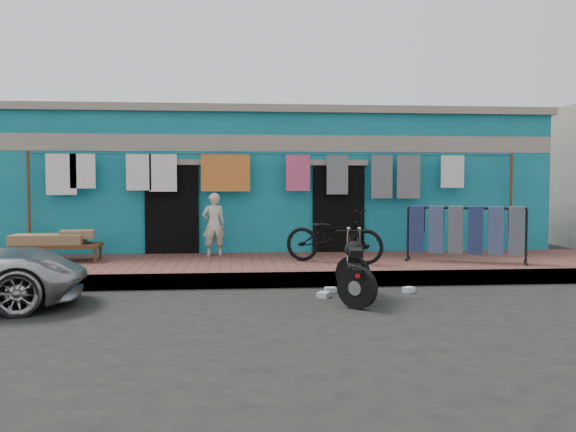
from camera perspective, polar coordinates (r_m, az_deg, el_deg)
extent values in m
plane|color=black|center=(8.54, 1.21, -8.44)|extent=(80.00, 80.00, 0.00)
cube|color=brown|center=(11.46, -0.45, -4.86)|extent=(28.00, 3.00, 0.25)
cube|color=gray|center=(10.03, 0.23, -5.99)|extent=(28.00, 0.10, 0.25)
cube|color=#127083|center=(15.34, -1.67, 2.65)|extent=(12.00, 5.00, 3.20)
cube|color=#9E9384|center=(12.94, -1.02, 6.80)|extent=(12.00, 0.14, 0.35)
cube|color=#9E9384|center=(15.42, -1.68, 8.91)|extent=(12.20, 5.20, 0.16)
cube|color=black|center=(12.87, -10.80, 0.09)|extent=(1.10, 0.10, 2.10)
cube|color=black|center=(13.00, 4.74, 0.16)|extent=(1.10, 0.10, 2.10)
cylinder|color=brown|center=(13.22, -23.08, 1.06)|extent=(0.06, 0.06, 2.10)
cylinder|color=brown|center=(13.90, 20.12, 1.20)|extent=(0.06, 0.06, 2.10)
cylinder|color=black|center=(12.61, -0.92, 5.76)|extent=(10.00, 0.01, 0.01)
cube|color=silver|center=(13.03, -20.46, 3.67)|extent=(0.60, 0.02, 0.82)
cube|color=silver|center=(12.92, -18.66, 4.00)|extent=(0.50, 0.02, 0.69)
cube|color=silver|center=(12.71, -13.80, 4.00)|extent=(0.50, 0.02, 0.73)
cube|color=silver|center=(12.65, -11.61, 3.97)|extent=(0.55, 0.02, 0.76)
cube|color=#CC4C26|center=(12.57, -5.86, 4.03)|extent=(1.00, 0.02, 0.76)
cube|color=#C74976|center=(12.64, 0.94, 4.06)|extent=(0.50, 0.02, 0.75)
cube|color=slate|center=(12.75, 4.64, 3.88)|extent=(0.45, 0.02, 0.82)
cube|color=slate|center=(12.94, 8.77, 3.65)|extent=(0.45, 0.02, 0.91)
cube|color=slate|center=(13.09, 11.22, 3.61)|extent=(0.50, 0.02, 0.91)
cube|color=silver|center=(13.39, 15.14, 4.04)|extent=(0.50, 0.02, 0.68)
imported|color=beige|center=(12.28, -6.97, -0.80)|extent=(0.50, 0.38, 1.27)
imported|color=black|center=(11.20, 4.31, -1.33)|extent=(1.94, 1.46, 1.20)
cube|color=silver|center=(9.63, 4.00, -6.90)|extent=(0.18, 0.14, 0.08)
cube|color=silver|center=(9.77, 11.21, -6.78)|extent=(0.21, 0.20, 0.08)
cube|color=silver|center=(9.20, 3.35, -7.36)|extent=(0.23, 0.25, 0.08)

